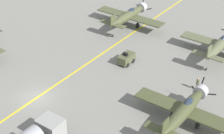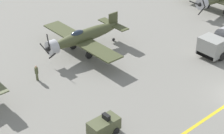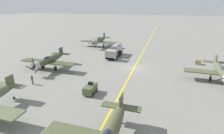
{
  "view_description": "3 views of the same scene",
  "coord_description": "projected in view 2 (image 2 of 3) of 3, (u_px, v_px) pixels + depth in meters",
  "views": [
    {
      "loc": [
        28.47,
        -24.35,
        26.89
      ],
      "look_at": [
        6.93,
        5.93,
        3.87
      ],
      "focal_mm": 60.0,
      "sensor_mm": 36.0,
      "label": 1
    },
    {
      "loc": [
        -13.95,
        28.02,
        20.35
      ],
      "look_at": [
        7.68,
        9.2,
        3.39
      ],
      "focal_mm": 60.0,
      "sensor_mm": 36.0,
      "label": 2
    },
    {
      "loc": [
        -5.69,
        34.56,
        12.76
      ],
      "look_at": [
        3.09,
        5.88,
        1.97
      ],
      "focal_mm": 28.0,
      "sensor_mm": 36.0,
      "label": 3
    }
  ],
  "objects": [
    {
      "name": "airplane_mid_right",
      "position": [
        83.0,
        37.0,
        41.72
      ],
      "size": [
        12.0,
        9.98,
        3.78
      ],
      "rotation": [
        0.0,
        0.0,
        0.02
      ],
      "color": "#454A2C",
      "rests_on": "ground"
    },
    {
      "name": "tow_tractor",
      "position": [
        104.0,
        126.0,
        30.34
      ],
      "size": [
        1.57,
        2.6,
        1.79
      ],
      "color": "#515638",
      "rests_on": "ground"
    },
    {
      "name": "ground_crew_walking",
      "position": [
        37.0,
        72.0,
        37.28
      ],
      "size": [
        0.36,
        0.36,
        1.67
      ],
      "color": "#515638",
      "rests_on": "ground"
    }
  ]
}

